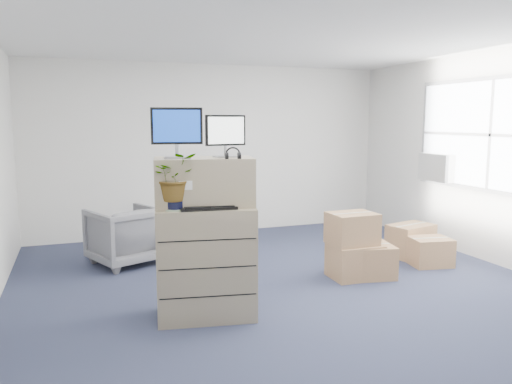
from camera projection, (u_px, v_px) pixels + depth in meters
The scene contains 18 objects.
ground at pixel (301, 301), 5.26m from camera, with size 7.00×7.00×0.00m, color #252B44.
wall_back at pixel (213, 150), 8.33m from camera, with size 6.00×0.02×2.80m, color silver.
window at pixel (492, 135), 6.48m from camera, with size 0.07×2.72×1.52m.
ac_unit at pixel (438, 167), 7.36m from camera, with size 0.24×0.60×0.40m, color silver.
filing_cabinet_lower at pixel (206, 262), 4.80m from camera, with size 0.92×0.56×1.08m, color tan.
filing_cabinet_upper at pixel (204, 182), 4.74m from camera, with size 0.92×0.46×0.46m, color tan.
monitor_left at pixel (177, 130), 4.59m from camera, with size 0.47×0.22×0.47m.
monitor_right at pixel (226, 134), 4.72m from camera, with size 0.40×0.18×0.40m.
headphones at pixel (233, 155), 4.56m from camera, with size 0.14×0.14×0.02m, color black.
keyboard at pixel (208, 208), 4.60m from camera, with size 0.52×0.22×0.03m, color black.
mouse at pixel (241, 205), 4.71m from camera, with size 0.10×0.06×0.04m, color silver.
water_bottle at pixel (216, 191), 4.75m from camera, with size 0.08×0.08×0.28m, color gray.
phone_dock at pixel (198, 201), 4.74m from camera, with size 0.08×0.07×0.15m.
external_drive at pixel (241, 200), 4.92m from camera, with size 0.19×0.14×0.06m, color black.
tissue_box at pixel (235, 194), 4.85m from camera, with size 0.26×0.13×0.10m, color #419BDE.
potted_plant at pixel (175, 184), 4.52m from camera, with size 0.45×0.49×0.43m.
office_chair at pixel (125, 233), 6.58m from camera, with size 0.81×0.76×0.83m, color slate.
cardboard_boxes at pixel (382, 249), 6.32m from camera, with size 1.90×1.16×0.79m.
Camera 1 is at (-2.17, -4.58, 1.89)m, focal length 35.00 mm.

